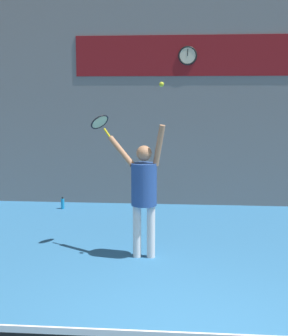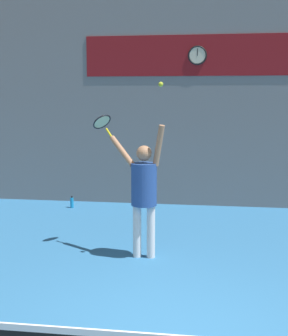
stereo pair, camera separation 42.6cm
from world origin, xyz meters
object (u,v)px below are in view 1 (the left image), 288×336
(scoreboard_clock, at_px, (188,56))
(water_bottle, at_px, (63,203))
(tennis_ball, at_px, (162,84))
(tennis_player, at_px, (144,188))
(tennis_racket, at_px, (100,123))

(scoreboard_clock, relative_size, water_bottle, 1.57)
(tennis_ball, xyz_separation_m, water_bottle, (-2.37, 3.18, -2.58))
(tennis_player, xyz_separation_m, tennis_racket, (-0.75, 0.46, 0.98))
(scoreboard_clock, bearing_deg, water_bottle, -167.34)
(tennis_player, xyz_separation_m, water_bottle, (-2.10, 3.02, -0.99))
(water_bottle, bearing_deg, tennis_player, -55.28)
(tennis_player, bearing_deg, water_bottle, 124.72)
(scoreboard_clock, height_order, tennis_player, scoreboard_clock)
(water_bottle, bearing_deg, scoreboard_clock, 12.66)
(scoreboard_clock, distance_m, tennis_ball, 3.89)
(scoreboard_clock, xyz_separation_m, tennis_racket, (-1.43, -3.19, -1.33))
(tennis_player, relative_size, tennis_ball, 29.35)
(tennis_racket, bearing_deg, scoreboard_clock, 65.77)
(tennis_ball, relative_size, water_bottle, 0.27)
(scoreboard_clock, relative_size, tennis_player, 0.20)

